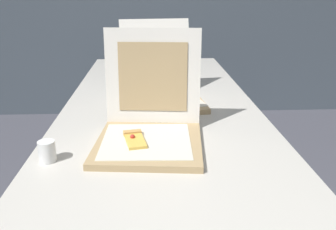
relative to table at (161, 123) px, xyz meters
The scene contains 5 objects.
table is the anchor object (origin of this frame).
pizza_box_front 0.31m from the table, 99.85° to the right, with size 0.39×0.42×0.37m.
pizza_box_middle 0.21m from the table, 87.79° to the left, with size 0.41×0.51×0.36m.
cup_white_far 0.46m from the table, 109.76° to the left, with size 0.05×0.05×0.07m, color white.
cup_white_near_left 0.56m from the table, 131.18° to the right, with size 0.05×0.05×0.07m, color white.
Camera 1 is at (-0.04, -0.76, 1.26)m, focal length 38.17 mm.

